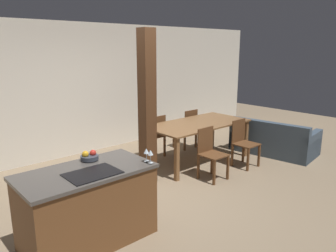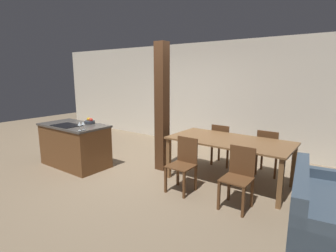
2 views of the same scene
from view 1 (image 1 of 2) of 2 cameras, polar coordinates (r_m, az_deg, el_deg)
ground_plane at (r=5.16m, az=-3.57°, el=-11.76°), size 16.00×16.00×0.00m
wall_back at (r=6.92m, az=-17.05°, el=5.87°), size 11.20×0.08×2.70m
kitchen_island at (r=3.95m, az=-13.80°, el=-13.39°), size 1.48×0.79×0.89m
fruit_bowl at (r=4.06m, az=-13.53°, el=-5.16°), size 0.21×0.21×0.11m
wine_glass_near at (r=3.81m, az=-3.06°, el=-4.74°), size 0.06×0.06×0.16m
wine_glass_middle at (r=3.87m, az=-3.79°, el=-4.46°), size 0.06×0.06×0.16m
dining_table at (r=6.38m, az=5.15°, el=-0.20°), size 2.08×1.04×0.78m
dining_chair_near_left at (r=5.63m, az=7.38°, el=-4.55°), size 0.40×0.40×0.88m
dining_chair_near_right at (r=6.34m, az=12.95°, el=-2.72°), size 0.40×0.40×0.88m
dining_chair_far_left at (r=6.66m, az=-2.35°, el=-1.60°), size 0.40×0.40×0.88m
dining_chair_far_right at (r=7.27m, az=3.36°, el=-0.31°), size 0.40×0.40×0.88m
couch at (r=7.34m, az=17.87°, el=-2.51°), size 1.14×1.79×0.74m
timber_post at (r=5.26m, az=-3.63°, el=3.04°), size 0.22×0.22×2.50m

